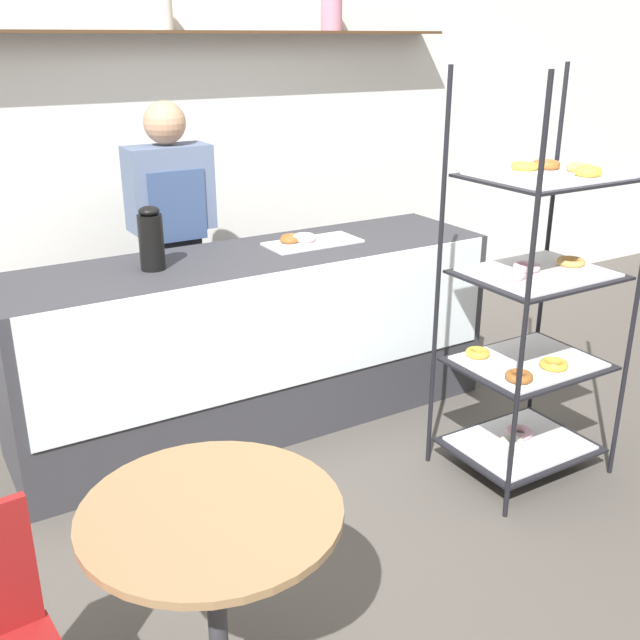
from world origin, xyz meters
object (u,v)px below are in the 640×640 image
object	(u,v)px
cafe_table	(214,560)
donut_tray_counter	(305,240)
pastry_rack	(534,313)
person_worker	(173,244)
coffee_carafe	(151,239)

from	to	relation	value
cafe_table	donut_tray_counter	bearing A→B (deg)	52.70
donut_tray_counter	pastry_rack	bearing A→B (deg)	-64.28
pastry_rack	cafe_table	world-z (taller)	pastry_rack
cafe_table	donut_tray_counter	xyz separation A→B (m)	(1.29, 1.69, 0.41)
person_worker	cafe_table	world-z (taller)	person_worker
cafe_table	coffee_carafe	size ratio (longest dim) A/B	2.50
pastry_rack	coffee_carafe	distance (m)	1.82
pastry_rack	person_worker	bearing A→B (deg)	125.00
pastry_rack	person_worker	xyz separation A→B (m)	(-1.13, 1.61, 0.11)
person_worker	coffee_carafe	size ratio (longest dim) A/B	5.52
cafe_table	pastry_rack	bearing A→B (deg)	16.57
person_worker	cafe_table	xyz separation A→B (m)	(-0.71, -2.16, -0.36)
pastry_rack	person_worker	world-z (taller)	pastry_rack
pastry_rack	coffee_carafe	xyz separation A→B (m)	(-1.41, 1.10, 0.29)
person_worker	donut_tray_counter	bearing A→B (deg)	-38.98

